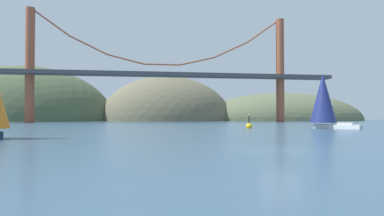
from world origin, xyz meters
name	(u,v)px	position (x,y,z in m)	size (l,w,h in m)	color
ground_plane	(279,150)	(0.00, 0.00, 0.00)	(360.00, 360.00, 0.00)	#385670
headland_center	(167,121)	(5.00, 135.00, 0.00)	(58.70, 44.00, 39.95)	#6B664C
headland_right	(283,121)	(60.00, 135.00, 0.00)	(78.97, 44.00, 26.21)	#5B6647
headland_left	(24,121)	(-55.00, 135.00, 0.00)	(73.89, 44.00, 46.48)	#4C5B3D
suspension_bridge	(162,72)	(0.00, 95.00, 16.88)	(118.62, 6.00, 36.32)	brown
sailboat_navy_sail	(324,100)	(22.41, 33.74, 4.76)	(7.72, 7.98, 9.59)	white
channel_buoy	(249,126)	(10.64, 37.36, 0.37)	(1.10, 1.10, 2.64)	gold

